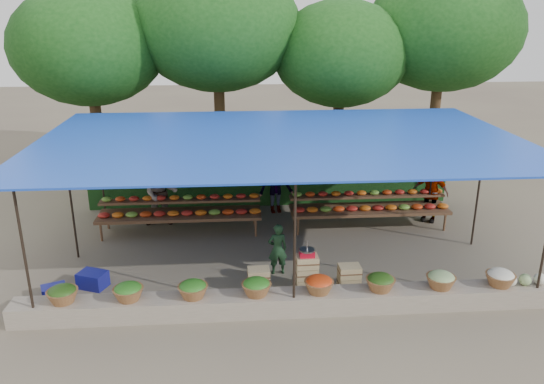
{
  "coord_description": "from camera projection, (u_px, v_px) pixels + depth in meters",
  "views": [
    {
      "loc": [
        -1.08,
        -11.66,
        5.57
      ],
      "look_at": [
        -0.18,
        0.2,
        1.44
      ],
      "focal_mm": 35.0,
      "sensor_mm": 36.0,
      "label": 1
    }
  ],
  "objects": [
    {
      "name": "tree_row",
      "position": [
        279.0,
        37.0,
        17.12
      ],
      "size": [
        16.51,
        5.5,
        7.12
      ],
      "color": "#3E2A16",
      "rests_on": "ground"
    },
    {
      "name": "weighing_scale",
      "position": [
        307.0,
        252.0,
        10.83
      ],
      "size": [
        0.32,
        0.32,
        0.34
      ],
      "color": "red",
      "rests_on": "crate_counter"
    },
    {
      "name": "stall_canopy",
      "position": [
        280.0,
        142.0,
        12.06
      ],
      "size": [
        10.8,
        6.6,
        2.82
      ],
      "color": "black",
      "rests_on": "ground"
    },
    {
      "name": "blue_crate_front",
      "position": [
        54.0,
        292.0,
        10.73
      ],
      "size": [
        0.56,
        0.48,
        0.28
      ],
      "primitive_type": "cube",
      "rotation": [
        0.0,
        0.0,
        0.39
      ],
      "color": "navy",
      "rests_on": "ground"
    },
    {
      "name": "ground",
      "position": [
        280.0,
        250.0,
        12.89
      ],
      "size": [
        60.0,
        60.0,
        0.0
      ],
      "primitive_type": "plane",
      "color": "brown",
      "rests_on": "ground"
    },
    {
      "name": "fruit_table_left",
      "position": [
        180.0,
        210.0,
        13.79
      ],
      "size": [
        4.21,
        0.95,
        0.93
      ],
      "color": "#503920",
      "rests_on": "ground"
    },
    {
      "name": "netting_backdrop",
      "position": [
        271.0,
        165.0,
        15.45
      ],
      "size": [
        10.6,
        0.06,
        2.5
      ],
      "primitive_type": "cube",
      "color": "#1D4518",
      "rests_on": "ground"
    },
    {
      "name": "fruit_table_right",
      "position": [
        369.0,
        205.0,
        14.14
      ],
      "size": [
        4.21,
        0.95,
        0.93
      ],
      "color": "#503920",
      "rests_on": "ground"
    },
    {
      "name": "customer_right",
      "position": [
        430.0,
        192.0,
        14.45
      ],
      "size": [
        1.03,
        0.85,
        1.64
      ],
      "primitive_type": "imported",
      "rotation": [
        0.0,
        0.0,
        -0.56
      ],
      "color": "slate",
      "rests_on": "ground"
    },
    {
      "name": "produce_baskets",
      "position": [
        288.0,
        286.0,
        10.11
      ],
      "size": [
        8.98,
        0.58,
        0.34
      ],
      "color": "brown",
      "rests_on": "stone_curb"
    },
    {
      "name": "stone_curb",
      "position": [
        293.0,
        302.0,
        10.23
      ],
      "size": [
        10.6,
        0.55,
        0.4
      ],
      "primitive_type": "cube",
      "color": "slate",
      "rests_on": "ground"
    },
    {
      "name": "vendor_seated",
      "position": [
        278.0,
        249.0,
        11.6
      ],
      "size": [
        0.45,
        0.32,
        1.17
      ],
      "primitive_type": "imported",
      "rotation": [
        0.0,
        0.0,
        3.24
      ],
      "color": "#18361E",
      "rests_on": "ground"
    },
    {
      "name": "crate_counter",
      "position": [
        305.0,
        276.0,
        11.01
      ],
      "size": [
        2.36,
        0.35,
        0.77
      ],
      "color": "tan",
      "rests_on": "ground"
    },
    {
      "name": "customer_mid",
      "position": [
        276.0,
        186.0,
        15.06
      ],
      "size": [
        1.11,
        0.76,
        1.58
      ],
      "primitive_type": "imported",
      "rotation": [
        0.0,
        0.0,
        0.18
      ],
      "color": "slate",
      "rests_on": "ground"
    },
    {
      "name": "blue_crate_back",
      "position": [
        93.0,
        280.0,
        11.15
      ],
      "size": [
        0.68,
        0.59,
        0.34
      ],
      "primitive_type": "cube",
      "rotation": [
        0.0,
        0.0,
        -0.39
      ],
      "color": "navy",
      "rests_on": "ground"
    },
    {
      "name": "customer_left",
      "position": [
        161.0,
        193.0,
        14.11
      ],
      "size": [
        0.93,
        0.74,
        1.85
      ],
      "primitive_type": "imported",
      "rotation": [
        0.0,
        0.0,
        0.04
      ],
      "color": "slate",
      "rests_on": "ground"
    }
  ]
}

